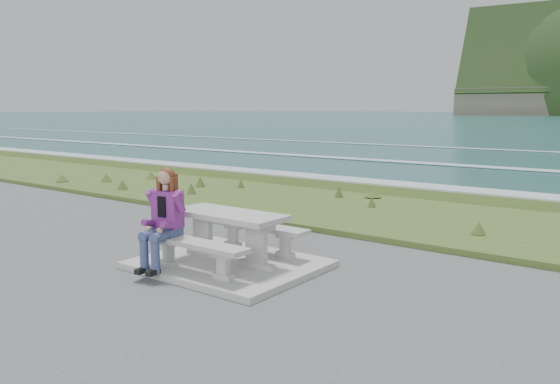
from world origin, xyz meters
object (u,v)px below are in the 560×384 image
(bench_landward, at_px, (194,248))
(bench_seaward, at_px, (258,230))
(picnic_table, at_px, (228,223))
(seated_woman, at_px, (161,232))

(bench_landward, distance_m, bench_seaward, 1.40)
(picnic_table, xyz_separation_m, seated_woman, (-0.53, -0.83, -0.05))
(bench_landward, bearing_deg, picnic_table, 90.00)
(bench_landward, distance_m, seated_woman, 0.57)
(bench_landward, relative_size, seated_woman, 1.25)
(picnic_table, relative_size, seated_woman, 1.25)
(picnic_table, xyz_separation_m, bench_landward, (0.00, -0.70, -0.23))
(picnic_table, height_order, bench_seaward, picnic_table)
(bench_landward, relative_size, bench_seaward, 1.00)
(picnic_table, relative_size, bench_landward, 1.00)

